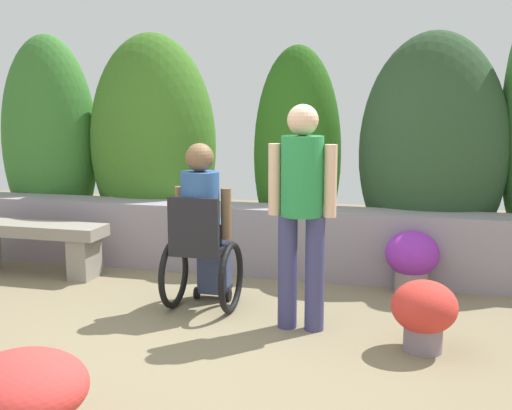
% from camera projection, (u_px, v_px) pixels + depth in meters
% --- Properties ---
extents(ground_plane, '(12.50, 12.50, 0.00)m').
position_uv_depth(ground_plane, '(202.00, 342.00, 4.28)').
color(ground_plane, '#7D7054').
extents(stone_retaining_wall, '(6.40, 0.43, 0.65)m').
position_uv_depth(stone_retaining_wall, '(266.00, 240.00, 5.98)').
color(stone_retaining_wall, gray).
rests_on(stone_retaining_wall, ground).
extents(hedge_backdrop, '(6.43, 1.02, 2.96)m').
position_uv_depth(hedge_backdrop, '(284.00, 143.00, 6.38)').
color(hedge_backdrop, '#37722B').
rests_on(hedge_backdrop, ground).
extents(stone_bench, '(1.48, 0.37, 0.50)m').
position_uv_depth(stone_bench, '(31.00, 240.00, 5.93)').
color(stone_bench, gray).
rests_on(stone_bench, ground).
extents(person_in_wheelchair, '(0.53, 0.66, 1.33)m').
position_uv_depth(person_in_wheelchair, '(203.00, 232.00, 4.88)').
color(person_in_wheelchair, black).
rests_on(person_in_wheelchair, ground).
extents(person_standing_companion, '(0.49, 0.30, 1.62)m').
position_uv_depth(person_standing_companion, '(302.00, 202.00, 4.39)').
color(person_standing_companion, '#3C3C6B').
rests_on(person_standing_companion, ground).
extents(flower_pot_purple_near, '(0.46, 0.46, 0.55)m').
position_uv_depth(flower_pot_purple_near, '(412.00, 259.00, 5.32)').
color(flower_pot_purple_near, gray).
rests_on(flower_pot_purple_near, ground).
extents(flower_pot_terracotta_by_wall, '(0.62, 0.62, 0.47)m').
position_uv_depth(flower_pot_terracotta_by_wall, '(23.00, 396.00, 2.91)').
color(flower_pot_terracotta_by_wall, gray).
rests_on(flower_pot_terracotta_by_wall, ground).
extents(flower_pot_small_foreground, '(0.43, 0.43, 0.48)m').
position_uv_depth(flower_pot_small_foreground, '(424.00, 312.00, 4.08)').
color(flower_pot_small_foreground, gray).
rests_on(flower_pot_small_foreground, ground).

